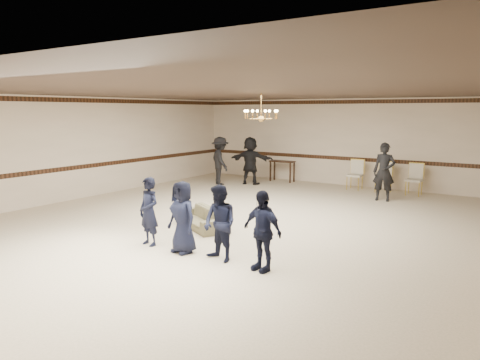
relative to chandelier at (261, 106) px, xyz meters
The scene contains 16 objects.
room 1.62m from the chandelier, 90.00° to the right, with size 12.01×14.01×3.21m.
chair_rail 6.27m from the chandelier, 90.00° to the left, with size 12.00×0.02×0.14m, color #3B2011.
crown_molding 5.99m from the chandelier, 90.00° to the left, with size 12.00×0.02×0.14m, color #3B2011.
chandelier is the anchor object (origin of this frame).
boy_a 4.20m from the chandelier, 98.82° to the right, with size 0.52×0.34×1.42m, color black.
boy_b 4.17m from the chandelier, 84.39° to the right, with size 0.69×0.45×1.42m, color black.
boy_c 4.34m from the chandelier, 70.62° to the right, with size 0.69×0.54×1.42m, color black.
boy_d 4.68m from the chandelier, 58.82° to the right, with size 0.83×0.35×1.42m, color black.
settee 3.27m from the chandelier, 105.70° to the right, with size 1.65×0.65×0.48m, color #656243.
adult_left 5.57m from the chandelier, 137.77° to the left, with size 1.16×0.67×1.80m, color black.
adult_mid 5.50m from the chandelier, 125.12° to the left, with size 1.67×0.53×1.80m, color black.
adult_right 4.79m from the chandelier, 60.50° to the left, with size 0.66×0.43×1.80m, color black.
banquet_chair_left 5.80m from the chandelier, 82.03° to the left, with size 0.50×0.50×1.04m, color beige, non-canonical shape.
banquet_chair_mid 6.01m from the chandelier, 71.71° to the left, with size 0.50×0.50×1.04m, color beige, non-canonical shape.
banquet_chair_right 6.37m from the chandelier, 62.48° to the left, with size 0.50×0.50×1.04m, color beige, non-canonical shape.
console_table 6.39m from the chandelier, 112.58° to the left, with size 0.98×0.41×0.82m, color black.
Camera 1 is at (5.97, -9.03, 2.76)m, focal length 33.59 mm.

